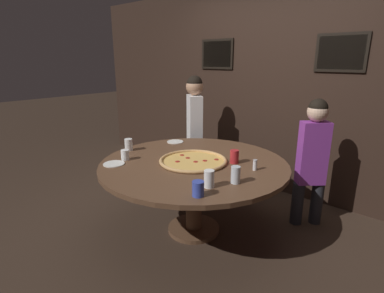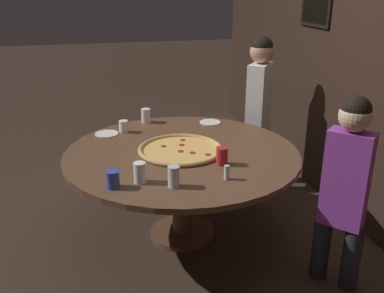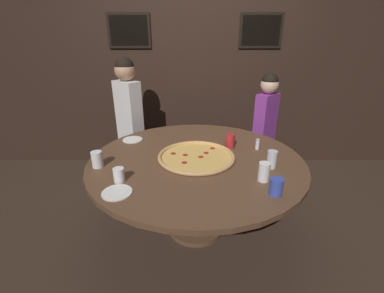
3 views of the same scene
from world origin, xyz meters
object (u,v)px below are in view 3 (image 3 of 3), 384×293
giant_pizza (197,157)px  diner_far_right (129,115)px  white_plate_right_side (117,193)px  drink_cup_near_left (276,187)px  drink_cup_far_left (272,159)px  dining_table (196,169)px  condiment_shaker (257,144)px  diner_far_left (265,124)px  white_plate_near_front (132,140)px  drink_cup_centre_back (230,141)px  drink_cup_beside_pizza (264,172)px  drink_cup_near_right (119,175)px  drink_cup_far_right (97,159)px

giant_pizza → diner_far_right: diner_far_right is taller
diner_far_right → white_plate_right_side: bearing=139.0°
drink_cup_near_left → diner_far_right: size_ratio=0.08×
drink_cup_far_left → giant_pizza: bearing=163.9°
dining_table → white_plate_right_side: bearing=-134.3°
condiment_shaker → diner_far_left: 0.76m
drink_cup_near_left → white_plate_right_side: 1.03m
drink_cup_far_left → white_plate_near_front: size_ratio=0.72×
white_plate_right_side → diner_far_right: 1.49m
drink_cup_far_left → drink_cup_centre_back: size_ratio=1.09×
white_plate_near_front → condiment_shaker: bearing=-10.7°
white_plate_near_front → condiment_shaker: size_ratio=1.99×
drink_cup_beside_pizza → condiment_shaker: drink_cup_beside_pizza is taller
condiment_shaker → drink_cup_near_left: bearing=-94.2°
drink_cup_far_left → diner_far_right: 1.74m
white_plate_near_front → diner_far_left: (1.44, 0.49, 0.01)m
dining_table → drink_cup_centre_back: 0.42m
drink_cup_near_right → diner_far_right: size_ratio=0.07×
drink_cup_far_left → drink_cup_near_left: 0.38m
drink_cup_centre_back → white_plate_near_front: (-0.94, 0.18, -0.06)m
dining_table → drink_cup_far_right: (-0.77, -0.17, 0.17)m
dining_table → drink_cup_near_left: size_ratio=15.86×
drink_cup_near_right → white_plate_right_side: size_ratio=0.52×
giant_pizza → white_plate_right_side: bearing=-135.2°
drink_cup_far_left → drink_cup_near_right: bearing=-169.3°
dining_table → white_plate_right_side: 0.76m
giant_pizza → drink_cup_near_left: (0.50, -0.54, 0.04)m
white_plate_near_front → diner_far_left: size_ratio=0.15×
drink_cup_far_right → diner_far_right: (0.00, 1.09, 0.04)m
drink_cup_centre_back → drink_cup_far_left: bearing=-56.3°
white_plate_right_side → diner_far_right: size_ratio=0.13×
drink_cup_near_right → drink_cup_far_right: drink_cup_far_right is taller
drink_cup_far_right → drink_cup_near_right: bearing=-44.5°
drink_cup_beside_pizza → white_plate_right_side: bearing=-170.7°
drink_cup_near_right → diner_far_left: bearing=43.2°
dining_table → drink_cup_near_left: 0.76m
white_plate_right_side → diner_far_right: (-0.24, 1.46, 0.10)m
drink_cup_far_left → drink_cup_far_right: (-1.35, 0.01, -0.01)m
drink_cup_far_right → diner_far_right: diner_far_right is taller
white_plate_near_front → condiment_shaker: (1.18, -0.22, 0.05)m
white_plate_right_side → giant_pizza: bearing=44.8°
diner_far_left → drink_cup_near_left: bearing=35.3°
giant_pizza → drink_cup_near_left: drink_cup_near_left is taller
drink_cup_centre_back → white_plate_right_side: drink_cup_centre_back is taller
dining_table → condiment_shaker: bearing=17.8°
drink_cup_far_left → diner_far_left: 1.09m
drink_cup_near_right → drink_cup_far_right: (-0.23, 0.22, 0.01)m
drink_cup_far_right → drink_cup_near_left: 1.33m
white_plate_near_front → diner_far_right: bearing=105.2°
drink_cup_centre_back → drink_cup_near_left: size_ratio=1.13×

